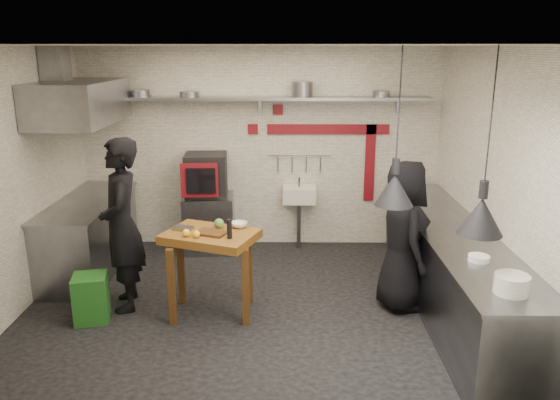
{
  "coord_description": "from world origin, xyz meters",
  "views": [
    {
      "loc": [
        0.36,
        -5.5,
        2.78
      ],
      "look_at": [
        0.3,
        0.3,
        1.15
      ],
      "focal_mm": 35.0,
      "sensor_mm": 36.0,
      "label": 1
    }
  ],
  "objects_px": {
    "oven_stand": "(209,223)",
    "green_bin": "(91,298)",
    "prep_table": "(212,273)",
    "chef_right": "(403,236)",
    "combi_oven": "(206,175)",
    "chef_left": "(122,225)"
  },
  "relations": [
    {
      "from": "oven_stand",
      "to": "green_bin",
      "type": "height_order",
      "value": "oven_stand"
    },
    {
      "from": "prep_table",
      "to": "chef_right",
      "type": "relative_size",
      "value": 0.56
    },
    {
      "from": "combi_oven",
      "to": "chef_right",
      "type": "bearing_deg",
      "value": -39.94
    },
    {
      "from": "combi_oven",
      "to": "chef_left",
      "type": "xyz_separation_m",
      "value": [
        -0.66,
        -1.78,
        -0.15
      ]
    },
    {
      "from": "combi_oven",
      "to": "prep_table",
      "type": "distance_m",
      "value": 2.06
    },
    {
      "from": "green_bin",
      "to": "prep_table",
      "type": "height_order",
      "value": "prep_table"
    },
    {
      "from": "chef_right",
      "to": "chef_left",
      "type": "bearing_deg",
      "value": 82.48
    },
    {
      "from": "oven_stand",
      "to": "chef_left",
      "type": "relative_size",
      "value": 0.42
    },
    {
      "from": "green_bin",
      "to": "prep_table",
      "type": "distance_m",
      "value": 1.28
    },
    {
      "from": "green_bin",
      "to": "chef_left",
      "type": "distance_m",
      "value": 0.82
    },
    {
      "from": "green_bin",
      "to": "chef_right",
      "type": "relative_size",
      "value": 0.3
    },
    {
      "from": "green_bin",
      "to": "combi_oven",
      "type": "bearing_deg",
      "value": 66.05
    },
    {
      "from": "combi_oven",
      "to": "chef_left",
      "type": "distance_m",
      "value": 1.9
    },
    {
      "from": "prep_table",
      "to": "chef_left",
      "type": "xyz_separation_m",
      "value": [
        -0.97,
        0.16,
        0.48
      ]
    },
    {
      "from": "combi_oven",
      "to": "chef_right",
      "type": "xyz_separation_m",
      "value": [
        2.36,
        -1.75,
        -0.27
      ]
    },
    {
      "from": "chef_left",
      "to": "combi_oven",
      "type": "bearing_deg",
      "value": 145.59
    },
    {
      "from": "chef_left",
      "to": "chef_right",
      "type": "distance_m",
      "value": 3.03
    },
    {
      "from": "oven_stand",
      "to": "chef_right",
      "type": "distance_m",
      "value": 2.94
    },
    {
      "from": "oven_stand",
      "to": "prep_table",
      "type": "relative_size",
      "value": 0.87
    },
    {
      "from": "combi_oven",
      "to": "green_bin",
      "type": "bearing_deg",
      "value": -117.39
    },
    {
      "from": "combi_oven",
      "to": "chef_left",
      "type": "bearing_deg",
      "value": -113.73
    },
    {
      "from": "prep_table",
      "to": "green_bin",
      "type": "bearing_deg",
      "value": -151.44
    }
  ]
}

